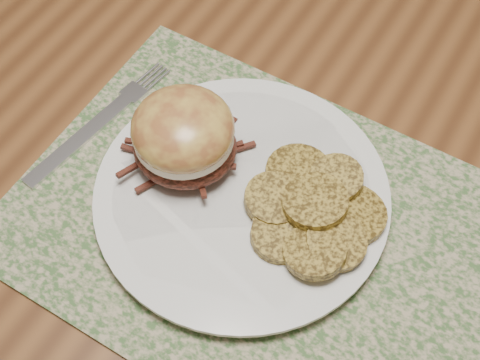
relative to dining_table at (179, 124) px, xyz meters
name	(u,v)px	position (x,y,z in m)	size (l,w,h in m)	color
ground	(205,324)	(0.00, 0.00, -0.67)	(3.50, 3.50, 0.00)	brown
dining_table	(179,124)	(0.00, 0.00, 0.00)	(1.50, 0.90, 0.75)	brown
placemat	(260,226)	(0.17, -0.11, 0.08)	(0.45, 0.33, 0.00)	#3D5E30
dinner_plate	(242,196)	(0.14, -0.09, 0.09)	(0.26, 0.26, 0.02)	silver
pork_sandwich	(184,136)	(0.08, -0.09, 0.14)	(0.11, 0.11, 0.07)	black
roasted_potatoes	(311,211)	(0.21, -0.08, 0.11)	(0.14, 0.14, 0.03)	olive
fork	(100,122)	(-0.03, -0.09, 0.09)	(0.04, 0.19, 0.00)	silver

